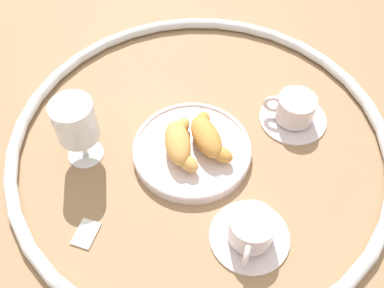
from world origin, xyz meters
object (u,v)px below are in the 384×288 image
object	(u,v)px
sugar_packet	(86,233)
croissant_small	(208,137)
pastry_plate	(192,150)
juice_glass_left	(76,124)
croissant_large	(179,143)
coffee_cup_near	(251,231)
coffee_cup_far	(294,111)

from	to	relation	value
sugar_packet	croissant_small	bearing A→B (deg)	148.37
pastry_plate	juice_glass_left	size ratio (longest dim) A/B	1.62
croissant_large	coffee_cup_near	bearing A→B (deg)	42.20
juice_glass_left	sugar_packet	world-z (taller)	juice_glass_left
croissant_small	coffee_cup_far	size ratio (longest dim) A/B	0.90
croissant_large	coffee_cup_far	distance (m)	0.25
pastry_plate	juice_glass_left	bearing A→B (deg)	-82.61
coffee_cup_near	juice_glass_left	bearing A→B (deg)	-113.17
pastry_plate	juice_glass_left	xyz separation A→B (m)	(0.03, -0.20, 0.08)
sugar_packet	juice_glass_left	bearing A→B (deg)	-153.48
pastry_plate	coffee_cup_far	world-z (taller)	coffee_cup_far
coffee_cup_near	sugar_packet	size ratio (longest dim) A/B	2.72
croissant_large	pastry_plate	bearing A→B (deg)	112.18
croissant_large	juice_glass_left	size ratio (longest dim) A/B	0.94
coffee_cup_near	coffee_cup_far	world-z (taller)	same
pastry_plate	croissant_large	bearing A→B (deg)	-67.82
coffee_cup_near	pastry_plate	bearing A→B (deg)	-144.36
juice_glass_left	croissant_large	bearing A→B (deg)	95.42
croissant_large	coffee_cup_far	size ratio (longest dim) A/B	0.97
coffee_cup_far	sugar_packet	world-z (taller)	coffee_cup_far
croissant_large	coffee_cup_near	world-z (taller)	croissant_large
croissant_large	sugar_packet	size ratio (longest dim) A/B	2.64
sugar_packet	coffee_cup_far	bearing A→B (deg)	141.66
croissant_small	coffee_cup_far	xyz separation A→B (m)	(-0.10, 0.16, -0.02)
coffee_cup_near	coffee_cup_far	bearing A→B (deg)	164.39
croissant_small	juice_glass_left	size ratio (longest dim) A/B	0.87
coffee_cup_far	coffee_cup_near	bearing A→B (deg)	-15.61
coffee_cup_far	juice_glass_left	world-z (taller)	juice_glass_left
sugar_packet	coffee_cup_near	bearing A→B (deg)	106.74
pastry_plate	croissant_small	world-z (taller)	croissant_small
croissant_small	coffee_cup_far	distance (m)	0.19
coffee_cup_near	sugar_packet	world-z (taller)	coffee_cup_near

